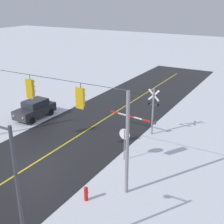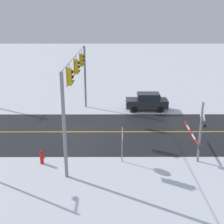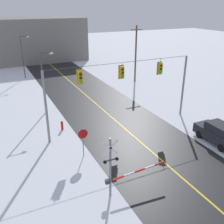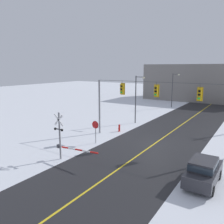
{
  "view_description": "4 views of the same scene",
  "coord_description": "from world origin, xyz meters",
  "px_view_note": "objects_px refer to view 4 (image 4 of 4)",
  "views": [
    {
      "loc": [
        -13.76,
        13.47,
        10.71
      ],
      "look_at": [
        -4.11,
        -3.35,
        3.38
      ],
      "focal_mm": 48.84,
      "sensor_mm": 36.0,
      "label": 1
    },
    {
      "loc": [
        -22.41,
        -2.62,
        9.0
      ],
      "look_at": [
        -2.86,
        -2.68,
        2.64
      ],
      "focal_mm": 47.54,
      "sensor_mm": 36.0,
      "label": 2
    },
    {
      "loc": [
        -10.47,
        -19.65,
        10.95
      ],
      "look_at": [
        -2.46,
        -2.86,
        3.06
      ],
      "focal_mm": 41.25,
      "sensor_mm": 36.0,
      "label": 3
    },
    {
      "loc": [
        8.51,
        -21.42,
        7.6
      ],
      "look_at": [
        -3.79,
        -2.3,
        3.22
      ],
      "focal_mm": 37.22,
      "sensor_mm": 36.0,
      "label": 4
    }
  ],
  "objects_px": {
    "fire_hydrant": "(119,128)",
    "streetlamp_near": "(137,95)",
    "stop_sign": "(95,127)",
    "streetlamp_far": "(173,87)",
    "parked_car_charcoal": "(203,170)",
    "railroad_crossing": "(63,137)"
  },
  "relations": [
    {
      "from": "streetlamp_near",
      "to": "fire_hydrant",
      "type": "height_order",
      "value": "streetlamp_near"
    },
    {
      "from": "stop_sign",
      "to": "railroad_crossing",
      "type": "height_order",
      "value": "railroad_crossing"
    },
    {
      "from": "fire_hydrant",
      "to": "streetlamp_near",
      "type": "bearing_deg",
      "value": 92.28
    },
    {
      "from": "streetlamp_near",
      "to": "streetlamp_far",
      "type": "bearing_deg",
      "value": 90.0
    },
    {
      "from": "streetlamp_near",
      "to": "streetlamp_far",
      "type": "height_order",
      "value": "same"
    },
    {
      "from": "streetlamp_near",
      "to": "streetlamp_far",
      "type": "relative_size",
      "value": 1.0
    },
    {
      "from": "stop_sign",
      "to": "streetlamp_near",
      "type": "relative_size",
      "value": 0.36
    },
    {
      "from": "railroad_crossing",
      "to": "fire_hydrant",
      "type": "distance_m",
      "value": 10.18
    },
    {
      "from": "parked_car_charcoal",
      "to": "streetlamp_near",
      "type": "distance_m",
      "value": 17.57
    },
    {
      "from": "stop_sign",
      "to": "fire_hydrant",
      "type": "distance_m",
      "value": 5.3
    },
    {
      "from": "fire_hydrant",
      "to": "streetlamp_far",
      "type": "bearing_deg",
      "value": 90.56
    },
    {
      "from": "railroad_crossing",
      "to": "parked_car_charcoal",
      "type": "bearing_deg",
      "value": 10.84
    },
    {
      "from": "railroad_crossing",
      "to": "streetlamp_far",
      "type": "distance_m",
      "value": 30.43
    },
    {
      "from": "parked_car_charcoal",
      "to": "stop_sign",
      "type": "bearing_deg",
      "value": 165.36
    },
    {
      "from": "parked_car_charcoal",
      "to": "streetlamp_far",
      "type": "bearing_deg",
      "value": 112.03
    },
    {
      "from": "stop_sign",
      "to": "streetlamp_far",
      "type": "xyz_separation_m",
      "value": [
        -0.48,
        25.45,
        2.2
      ]
    },
    {
      "from": "stop_sign",
      "to": "parked_car_charcoal",
      "type": "xyz_separation_m",
      "value": [
        10.98,
        -2.87,
        -0.76
      ]
    },
    {
      "from": "railroad_crossing",
      "to": "parked_car_charcoal",
      "type": "distance_m",
      "value": 10.88
    },
    {
      "from": "fire_hydrant",
      "to": "stop_sign",
      "type": "bearing_deg",
      "value": -86.89
    },
    {
      "from": "railroad_crossing",
      "to": "streetlamp_near",
      "type": "relative_size",
      "value": 0.68
    },
    {
      "from": "stop_sign",
      "to": "fire_hydrant",
      "type": "height_order",
      "value": "stop_sign"
    },
    {
      "from": "parked_car_charcoal",
      "to": "railroad_crossing",
      "type": "bearing_deg",
      "value": -169.16
    }
  ]
}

